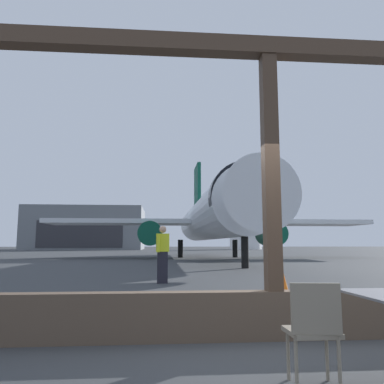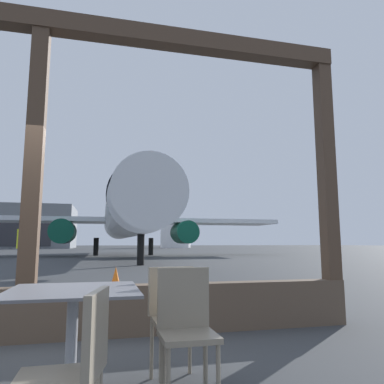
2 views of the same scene
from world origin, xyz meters
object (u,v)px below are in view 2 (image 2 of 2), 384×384
object	(u,v)px
cafe_chair_aisle_left	(175,310)
fuel_storage_tank	(176,234)
cafe_chair_window_left	(75,365)
distant_hangar	(17,227)
airplane	(127,216)
traffic_cone	(116,283)
dining_table	(72,329)
ground_crew_worker	(24,250)
cafe_chair_window_right	(186,320)

from	to	relation	value
cafe_chair_aisle_left	fuel_storage_tank	distance (m)	78.32
cafe_chair_window_left	distant_hangar	bearing A→B (deg)	102.22
cafe_chair_aisle_left	airplane	size ratio (longest dim) A/B	0.03
airplane	fuel_storage_tank	bearing A→B (deg)	74.52
cafe_chair_aisle_left	airplane	world-z (taller)	airplane
cafe_chair_aisle_left	traffic_cone	size ratio (longest dim) A/B	1.44
traffic_cone	distant_hangar	bearing A→B (deg)	103.43
cafe_chair_window_left	fuel_storage_tank	world-z (taller)	fuel_storage_tank
cafe_chair_aisle_left	fuel_storage_tank	world-z (taller)	fuel_storage_tank
dining_table	airplane	distance (m)	27.13
traffic_cone	cafe_chair_window_left	bearing A→B (deg)	-93.95
traffic_cone	distant_hangar	size ratio (longest dim) A/B	0.03
dining_table	cafe_chair_aisle_left	distance (m)	0.84
cafe_chair_aisle_left	traffic_cone	world-z (taller)	cafe_chair_aisle_left
dining_table	ground_crew_worker	size ratio (longest dim) A/B	0.53
fuel_storage_tank	cafe_chair_aisle_left	bearing A→B (deg)	-101.16
cafe_chair_aisle_left	fuel_storage_tank	bearing A→B (deg)	78.84
airplane	fuel_storage_tank	xyz separation A→B (m)	(13.89, 50.15, -0.13)
cafe_chair_aisle_left	distant_hangar	world-z (taller)	distant_hangar
ground_crew_worker	distant_hangar	size ratio (longest dim) A/B	0.08
distant_hangar	dining_table	bearing A→B (deg)	-77.70
ground_crew_worker	cafe_chair_window_left	bearing A→B (deg)	-77.68
dining_table	ground_crew_worker	world-z (taller)	ground_crew_worker
cafe_chair_window_left	dining_table	bearing A→B (deg)	95.18
cafe_chair_window_left	fuel_storage_tank	bearing A→B (deg)	78.50
cafe_chair_window_right	ground_crew_worker	world-z (taller)	ground_crew_worker
distant_hangar	cafe_chair_aisle_left	bearing A→B (deg)	-77.11
dining_table	fuel_storage_tank	size ratio (longest dim) A/B	0.14
cafe_chair_window_right	fuel_storage_tank	xyz separation A→B (m)	(15.13, 77.16, 2.60)
cafe_chair_aisle_left	traffic_cone	bearing A→B (deg)	94.02
distant_hangar	airplane	bearing A→B (deg)	-69.62
cafe_chair_aisle_left	dining_table	bearing A→B (deg)	-161.80
traffic_cone	airplane	bearing A→B (deg)	85.91
traffic_cone	fuel_storage_tank	distance (m)	73.90
airplane	ground_crew_worker	distance (m)	18.76
ground_crew_worker	dining_table	bearing A→B (deg)	-76.98
ground_crew_worker	distant_hangar	world-z (taller)	distant_hangar
traffic_cone	fuel_storage_tank	world-z (taller)	fuel_storage_tank
ground_crew_worker	traffic_cone	xyz separation A→B (m)	(2.50, -3.90, -0.61)
cafe_chair_window_right	cafe_chair_aisle_left	size ratio (longest dim) A/B	1.02
cafe_chair_window_left	fuel_storage_tank	distance (m)	79.57
airplane	fuel_storage_tank	size ratio (longest dim) A/B	4.46
airplane	distant_hangar	world-z (taller)	airplane
traffic_cone	fuel_storage_tank	bearing A→B (deg)	77.91
cafe_chair_window_right	airplane	xyz separation A→B (m)	(1.24, 27.01, 2.73)
cafe_chair_window_left	cafe_chair_window_right	xyz separation A→B (m)	(0.73, 0.78, 0.02)
dining_table	airplane	size ratio (longest dim) A/B	0.03
ground_crew_worker	cafe_chair_aisle_left	bearing A→B (deg)	-71.62
cafe_chair_window_right	traffic_cone	distance (m)	4.97
cafe_chair_window_right	ground_crew_worker	size ratio (longest dim) A/B	0.53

